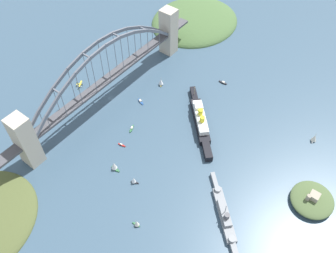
{
  "coord_description": "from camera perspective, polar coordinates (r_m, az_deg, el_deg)",
  "views": [
    {
      "loc": [
        181.6,
        218.03,
        275.91
      ],
      "look_at": [
        0.0,
        78.59,
        8.0
      ],
      "focal_mm": 38.31,
      "sensor_mm": 36.0,
      "label": 1
    }
  ],
  "objects": [
    {
      "name": "naval_cruiser",
      "position": [
        308.66,
        8.98,
        -13.73
      ],
      "size": [
        59.5,
        62.64,
        17.48
      ],
      "color": "gray",
      "rests_on": "ground"
    },
    {
      "name": "small_boat_0",
      "position": [
        387.06,
        -4.39,
        4.0
      ],
      "size": [
        5.16,
        9.99,
        2.28
      ],
      "color": "#234C8C",
      "rests_on": "ground"
    },
    {
      "name": "small_boat_5",
      "position": [
        402.98,
        -1.13,
        7.11
      ],
      "size": [
        8.78,
        7.38,
        9.28
      ],
      "color": "gold",
      "rests_on": "ground"
    },
    {
      "name": "small_boat_6",
      "position": [
        350.11,
        -7.39,
        -2.92
      ],
      "size": [
        2.33,
        8.17,
        2.04
      ],
      "color": "#B2231E",
      "rests_on": "ground"
    },
    {
      "name": "fort_island_mid_harbor",
      "position": [
        334.04,
        21.95,
        -10.73
      ],
      "size": [
        38.03,
        36.54,
        13.22
      ],
      "color": "#4C6038",
      "rests_on": "ground"
    },
    {
      "name": "small_boat_1",
      "position": [
        412.07,
        8.74,
        6.93
      ],
      "size": [
        2.62,
        10.03,
        2.35
      ],
      "color": "black",
      "rests_on": "ground"
    },
    {
      "name": "small_boat_3",
      "position": [
        375.43,
        22.25,
        -1.69
      ],
      "size": [
        9.22,
        5.4,
        10.04
      ],
      "color": "silver",
      "rests_on": "ground"
    },
    {
      "name": "seaplane_taxiing_near_bridge",
      "position": [
        415.23,
        -13.84,
        6.51
      ],
      "size": [
        9.58,
        7.85,
        4.81
      ],
      "color": "#B7B7B2",
      "rests_on": "ground"
    },
    {
      "name": "harbor_arch_bridge",
      "position": [
        375.4,
        -9.65,
        7.77
      ],
      "size": [
        270.29,
        17.02,
        73.16
      ],
      "color": "#BCB29E",
      "rests_on": "ground"
    },
    {
      "name": "ocean_liner",
      "position": [
        362.93,
        5.16,
        1.03
      ],
      "size": [
        73.4,
        71.87,
        17.78
      ],
      "color": "black",
      "rests_on": "ground"
    },
    {
      "name": "small_boat_7",
      "position": [
        361.86,
        -5.8,
        -0.33
      ],
      "size": [
        9.27,
        4.64,
        2.41
      ],
      "color": "#2D6B3D",
      "rests_on": "ground"
    },
    {
      "name": "small_boat_8",
      "position": [
        322.11,
        -5.48,
        -8.5
      ],
      "size": [
        5.27,
        7.27,
        8.22
      ],
      "color": "black",
      "rests_on": "ground"
    },
    {
      "name": "small_boat_2",
      "position": [
        302.29,
        -5.0,
        -15.08
      ],
      "size": [
        4.46,
        7.42,
        7.97
      ],
      "color": "#2D6B3D",
      "rests_on": "ground"
    },
    {
      "name": "headland_west_shore",
      "position": [
        507.76,
        4.19,
        16.43
      ],
      "size": [
        124.95,
        110.47,
        25.09
      ],
      "color": "#476638",
      "rests_on": "ground"
    },
    {
      "name": "small_boat_4",
      "position": [
        331.62,
        -8.55,
        -6.22
      ],
      "size": [
        5.32,
        9.5,
        10.28
      ],
      "color": "#2D6B3D",
      "rests_on": "ground"
    },
    {
      "name": "ground_plane",
      "position": [
        395.78,
        -9.09,
        4.52
      ],
      "size": [
        1400.0,
        1400.0,
        0.0
      ],
      "primitive_type": "plane",
      "color": "#385166"
    }
  ]
}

